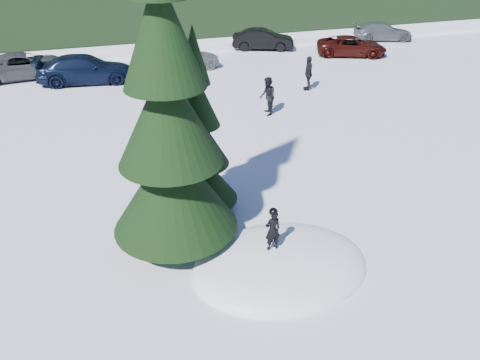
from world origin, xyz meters
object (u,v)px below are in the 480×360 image
object	(u,v)px
adult_1	(308,73)
car_5	(263,39)
adult_0	(267,96)
car_6	(351,46)
car_4	(183,58)
car_2	(24,66)
spruce_short	(198,146)
car_7	(383,32)
child_skier	(273,230)
spruce_tall	(169,127)
car_3	(86,69)

from	to	relation	value
adult_1	car_5	bearing A→B (deg)	-167.10
adult_0	car_6	distance (m)	12.24
adult_1	car_4	bearing A→B (deg)	-116.60
car_2	car_5	xyz separation A→B (m)	(14.83, 1.94, -0.01)
spruce_short	car_5	bearing A→B (deg)	63.34
adult_1	car_7	world-z (taller)	adult_1
child_skier	car_7	distance (m)	27.48
car_7	adult_1	bearing A→B (deg)	149.62
car_7	spruce_tall	bearing A→B (deg)	154.46
child_skier	car_4	xyz separation A→B (m)	(1.86, 17.94, -0.30)
spruce_tall	spruce_short	world-z (taller)	spruce_tall
adult_0	car_3	size ratio (longest dim) A/B	0.34
car_3	car_4	size ratio (longest dim) A/B	1.17
spruce_tall	car_4	size ratio (longest dim) A/B	2.00
spruce_short	adult_0	bearing A→B (deg)	54.32
spruce_tall	car_2	distance (m)	18.56
car_2	car_4	bearing A→B (deg)	-105.83
car_3	car_7	size ratio (longest dim) A/B	1.18
spruce_short	adult_0	xyz separation A→B (m)	(4.84, 6.74, -1.26)
car_4	spruce_tall	bearing A→B (deg)	151.91
child_skier	adult_0	size ratio (longest dim) A/B	0.65
car_6	car_7	xyz separation A→B (m)	(4.54, 3.26, 0.00)
car_5	car_7	size ratio (longest dim) A/B	0.96
car_4	car_2	bearing A→B (deg)	65.44
adult_0	car_7	world-z (taller)	adult_0
car_6	spruce_short	bearing A→B (deg)	161.29
spruce_short	car_5	xyz separation A→B (m)	(9.20, 18.33, -1.43)
car_4	adult_1	bearing A→B (deg)	-150.91
car_6	car_7	bearing A→B (deg)	-29.91
child_skier	car_3	xyz separation A→B (m)	(-3.51, 17.40, -0.30)
car_3	car_4	world-z (taller)	car_4
car_2	car_7	xyz separation A→B (m)	(24.12, 1.79, -0.06)
car_5	adult_1	bearing A→B (deg)	-164.32
car_6	car_7	size ratio (longest dim) A/B	1.04
adult_1	car_4	size ratio (longest dim) A/B	0.40
child_skier	car_4	distance (m)	18.04
spruce_short	child_skier	distance (m)	3.39
spruce_short	car_3	xyz separation A→B (m)	(-2.48, 14.36, -1.37)
adult_1	car_3	distance (m)	11.73
child_skier	car_2	world-z (taller)	child_skier
spruce_tall	child_skier	world-z (taller)	spruce_tall
spruce_tall	car_5	bearing A→B (deg)	62.65
spruce_tall	child_skier	distance (m)	3.47
adult_0	car_3	xyz separation A→B (m)	(-7.33, 7.62, -0.12)
adult_0	adult_1	size ratio (longest dim) A/B	0.99
spruce_tall	car_2	xyz separation A→B (m)	(-4.62, 17.78, -2.64)
child_skier	car_6	bearing A→B (deg)	-128.71
spruce_tall	child_skier	xyz separation A→B (m)	(2.03, -1.64, -2.29)
adult_1	adult_0	bearing A→B (deg)	-31.48
spruce_tall	adult_0	distance (m)	10.32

